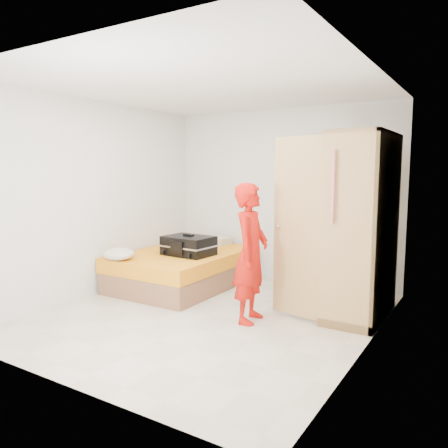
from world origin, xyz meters
The scene contains 7 objects.
room centered at (0.00, 0.00, 1.30)m, with size 4.00×4.02×2.60m.
bed centered at (-1.05, 0.90, 0.25)m, with size 1.42×2.02×0.50m.
wardrobe centered at (1.45, 0.86, 1.00)m, with size 1.16×1.20×2.10m.
person centered at (0.51, 0.09, 0.77)m, with size 0.56×0.37×1.55m, color red.
suitcase centered at (-0.85, 0.76, 0.63)m, with size 0.72×0.55×0.30m.
round_cushion centered at (-1.43, 0.00, 0.58)m, with size 0.41×0.41×0.16m, color silver.
pillow centered at (-1.11, 1.75, 0.55)m, with size 0.59×0.30×0.11m, color silver.
Camera 1 is at (2.75, -4.11, 1.69)m, focal length 35.00 mm.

